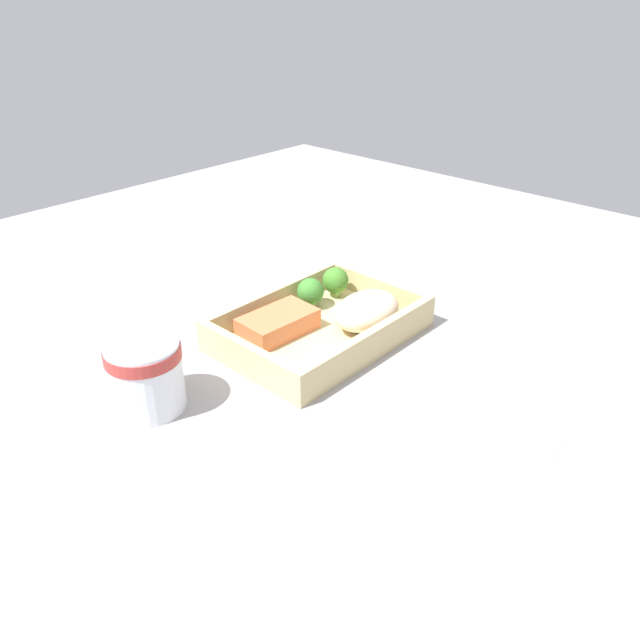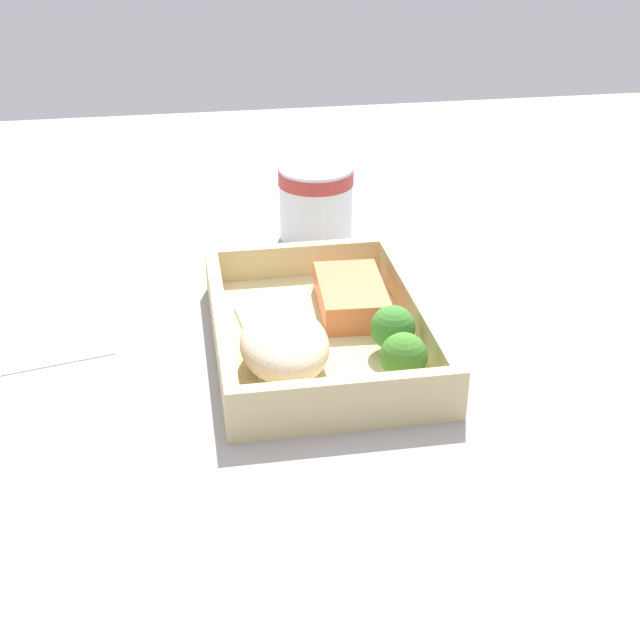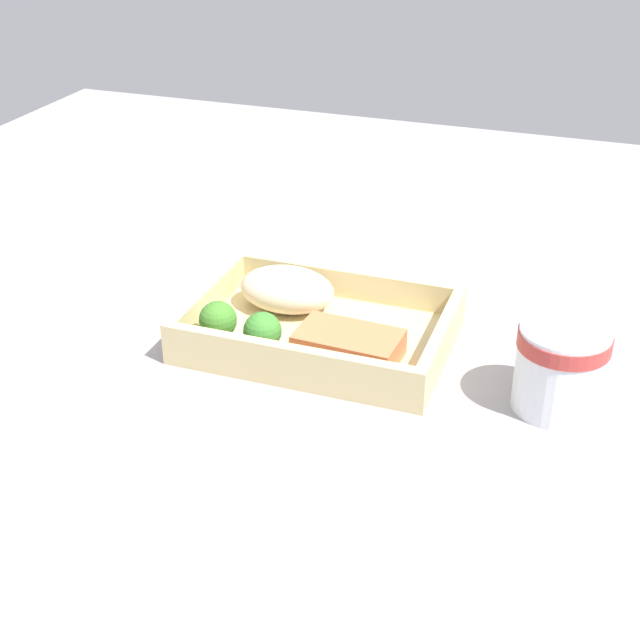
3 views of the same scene
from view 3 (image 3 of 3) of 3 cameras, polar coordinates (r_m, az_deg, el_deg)
ground_plane at (r=94.07cm, az=0.00°, el=-1.97°), size 160.00×160.00×2.00cm
takeout_tray at (r=93.25cm, az=0.00°, el=-1.13°), size 26.83×18.71×1.20cm
tray_rim at (r=92.14cm, az=0.00°, el=0.07°), size 26.83×18.71×3.27cm
salmon_fillet at (r=88.07cm, az=1.84°, el=-1.62°), size 10.52×6.53×2.77cm
mashed_potatoes at (r=96.62cm, az=-2.12°, el=1.98°), size 10.52×7.38×4.62cm
broccoli_floret_1 at (r=90.66cm, az=-6.54°, el=-0.04°), size 3.89×3.89×4.52cm
broccoli_floret_2 at (r=88.58cm, az=-3.70°, el=-0.76°), size 3.88×3.88×4.37cm
fork at (r=98.33cm, az=-0.61°, el=1.13°), size 15.88×3.54×0.44cm
paper_cup at (r=84.02cm, az=15.16°, el=-2.74°), size 8.41×8.41×8.36cm
receipt_slip at (r=115.33cm, az=6.19°, el=4.67°), size 10.95×17.04×0.24cm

